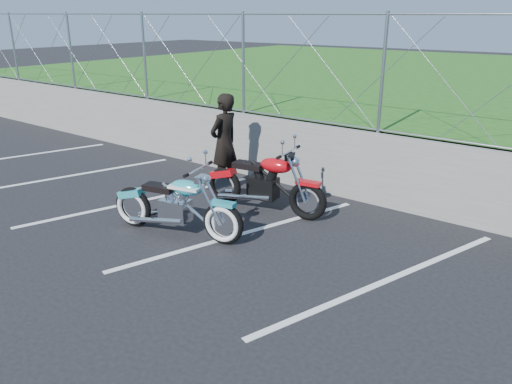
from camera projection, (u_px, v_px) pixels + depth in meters
The scene contains 8 objects.
ground at pixel (200, 256), 7.09m from camera, with size 90.00×90.00×0.00m, color black.
retaining_wall at pixel (326, 159), 9.49m from camera, with size 30.00×0.22×1.30m, color slate.
grass_field at pixel (473, 95), 16.97m from camera, with size 30.00×20.00×1.30m, color #1E5216.
chain_link_fence at pixel (330, 70), 8.93m from camera, with size 28.00×0.03×2.00m.
parking_lines at pixel (310, 254), 7.15m from camera, with size 18.29×4.31×0.01m.
cruiser_turquoise at pixel (178, 207), 7.64m from camera, with size 2.26×0.77×1.14m.
naked_orange at pixel (266, 185), 8.54m from camera, with size 2.28×0.77×1.14m.
person_standing at pixel (224, 143), 9.48m from camera, with size 0.68×0.45×1.88m, color black.
Camera 1 is at (4.49, -4.58, 3.26)m, focal length 35.00 mm.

